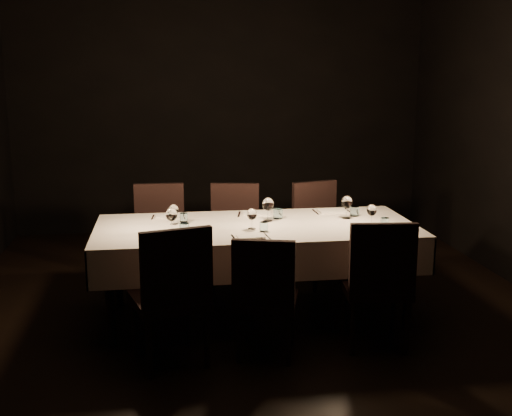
{
  "coord_description": "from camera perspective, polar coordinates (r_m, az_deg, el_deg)",
  "views": [
    {
      "loc": [
        -0.7,
        -4.88,
        1.96
      ],
      "look_at": [
        0.0,
        0.0,
        0.9
      ],
      "focal_mm": 45.0,
      "sensor_mm": 36.0,
      "label": 1
    }
  ],
  "objects": [
    {
      "name": "dining_table",
      "position": [
        5.09,
        -0.0,
        -2.35
      ],
      "size": [
        2.52,
        1.12,
        0.76
      ],
      "color": "black",
      "rests_on": "ground"
    },
    {
      "name": "place_setting_near_right",
      "position": [
        5.06,
        10.63,
        -1.02
      ],
      "size": [
        0.31,
        0.39,
        0.17
      ],
      "rotation": [
        0.0,
        0.0,
        0.21
      ],
      "color": "white",
      "rests_on": "dining_table"
    },
    {
      "name": "chair_near_right",
      "position": [
        4.61,
        10.82,
        -6.2
      ],
      "size": [
        0.51,
        0.51,
        0.95
      ],
      "rotation": [
        0.0,
        0.0,
        3.03
      ],
      "color": "black",
      "rests_on": "ground"
    },
    {
      "name": "chair_near_left",
      "position": [
        4.3,
        -7.45,
        -7.28
      ],
      "size": [
        0.58,
        0.58,
        0.98
      ],
      "rotation": [
        0.0,
        0.0,
        3.41
      ],
      "color": "black",
      "rests_on": "ground"
    },
    {
      "name": "chair_far_right",
      "position": [
        6.04,
        5.66,
        -1.73
      ],
      "size": [
        0.55,
        0.55,
        0.94
      ],
      "rotation": [
        0.0,
        0.0,
        0.26
      ],
      "color": "black",
      "rests_on": "ground"
    },
    {
      "name": "place_setting_far_left",
      "position": [
        5.22,
        -7.29,
        -0.52
      ],
      "size": [
        0.3,
        0.39,
        0.16
      ],
      "rotation": [
        0.0,
        0.0,
        -0.09
      ],
      "color": "white",
      "rests_on": "dining_table"
    },
    {
      "name": "chair_near_center",
      "position": [
        4.39,
        0.8,
        -7.43
      ],
      "size": [
        0.52,
        0.52,
        0.88
      ],
      "rotation": [
        0.0,
        0.0,
        2.87
      ],
      "color": "black",
      "rests_on": "ground"
    },
    {
      "name": "chair_far_center",
      "position": [
        5.93,
        -1.93,
        -1.95
      ],
      "size": [
        0.52,
        0.52,
        0.93
      ],
      "rotation": [
        0.0,
        0.0,
        -0.17
      ],
      "color": "black",
      "rests_on": "ground"
    },
    {
      "name": "place_setting_near_center",
      "position": [
        4.84,
        -0.15,
        -1.42
      ],
      "size": [
        0.3,
        0.39,
        0.16
      ],
      "rotation": [
        0.0,
        0.0,
        0.09
      ],
      "color": "white",
      "rests_on": "dining_table"
    },
    {
      "name": "place_setting_far_right",
      "position": [
        5.42,
        7.82,
        0.06
      ],
      "size": [
        0.34,
        0.41,
        0.19
      ],
      "rotation": [
        0.0,
        0.0,
        0.02
      ],
      "color": "white",
      "rests_on": "dining_table"
    },
    {
      "name": "place_setting_far_center",
      "position": [
        5.28,
        0.97,
        -0.13
      ],
      "size": [
        0.37,
        0.41,
        0.2
      ],
      "rotation": [
        0.0,
        0.0,
        -0.18
      ],
      "color": "white",
      "rests_on": "dining_table"
    },
    {
      "name": "place_setting_near_left",
      "position": [
        4.79,
        -7.42,
        -1.54
      ],
      "size": [
        0.34,
        0.41,
        0.19
      ],
      "rotation": [
        0.0,
        0.0,
        0.05
      ],
      "color": "white",
      "rests_on": "dining_table"
    },
    {
      "name": "chair_far_left",
      "position": [
        5.92,
        -8.55,
        -2.07
      ],
      "size": [
        0.46,
        0.46,
        0.95
      ],
      "rotation": [
        0.0,
        0.0,
        -0.01
      ],
      "color": "black",
      "rests_on": "ground"
    },
    {
      "name": "room",
      "position": [
        4.95,
        -0.0,
        6.8
      ],
      "size": [
        5.01,
        6.01,
        3.01
      ],
      "color": "black",
      "rests_on": "ground"
    }
  ]
}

